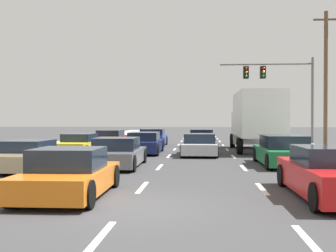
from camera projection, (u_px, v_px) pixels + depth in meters
The scene contains 18 objects.
ground_plane at pixel (180, 143), 34.08m from camera, with size 140.00×140.00×0.00m, color #3D3D3F.
sidewalk_right at pixel (300, 147), 28.42m from camera, with size 3.16×80.00×0.14m, color #B2AFA8.
sidewalk_left at pixel (59, 145), 29.76m from camera, with size 3.16×80.00×0.14m, color #B2AFA8.
lane_markings at pixel (177, 147), 29.26m from camera, with size 6.94×57.00×0.01m.
car_maroon at pixel (111, 138), 30.12m from camera, with size 1.98×4.38×1.17m.
car_yellow at pixel (80, 145), 22.70m from camera, with size 1.94×4.57×1.17m.
car_tan at pixel (27, 156), 15.99m from camera, with size 1.99×4.47×1.14m.
car_blue at pixel (153, 138), 30.24m from camera, with size 1.98×4.03×1.25m.
car_navy at pixel (144, 143), 23.55m from camera, with size 1.99×4.48×1.23m.
car_gray at pixel (117, 154), 16.88m from camera, with size 2.03×4.39×1.21m.
car_orange at pixel (69, 175), 10.43m from camera, with size 2.01×4.04×1.23m.
car_black at pixel (201, 139), 28.67m from camera, with size 1.86×4.19×1.25m.
car_silver at pixel (200, 145), 22.31m from camera, with size 1.96×4.38×1.19m.
box_truck at pixel (256, 118), 25.05m from camera, with size 2.64×8.36×3.56m.
car_green at pixel (283, 152), 17.38m from camera, with size 2.03×4.51×1.29m.
car_red at pixel (331, 174), 10.27m from camera, with size 1.91×4.53×1.28m.
traffic_signal_mast at pixel (274, 80), 32.42m from camera, with size 7.32×0.69×6.83m.
utility_pole_mid at pixel (326, 77), 29.75m from camera, with size 1.80×0.28×9.78m.
Camera 1 is at (1.66, -9.02, 1.96)m, focal length 43.92 mm.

